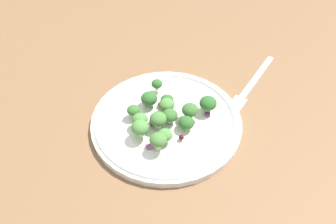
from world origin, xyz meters
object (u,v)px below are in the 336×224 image
object	(u,v)px
broccoli_floret_2	(134,109)
fork	(251,84)
broccoli_floret_0	(190,109)
plate	(168,119)
broccoli_floret_1	(163,135)

from	to	relation	value
broccoli_floret_2	fork	xyz separation A→B (cm)	(10.61, -21.70, -2.84)
broccoli_floret_2	broccoli_floret_0	bearing A→B (deg)	-90.60
broccoli_floret_2	plate	bearing A→B (deg)	-90.65
broccoli_floret_0	broccoli_floret_2	xyz separation A→B (cm)	(0.10, 9.49, -0.45)
broccoli_floret_0	broccoli_floret_1	world-z (taller)	broccoli_floret_0
plate	broccoli_floret_2	xyz separation A→B (cm)	(0.07, 5.80, 2.23)
broccoli_floret_0	fork	size ratio (longest dim) A/B	0.16
plate	fork	distance (cm)	19.16
fork	broccoli_floret_0	bearing A→B (deg)	131.25
plate	fork	world-z (taller)	plate
broccoli_floret_1	broccoli_floret_2	distance (cm)	7.57
plate	fork	xyz separation A→B (cm)	(10.68, -15.90, -0.61)
broccoli_floret_1	fork	size ratio (longest dim) A/B	0.14
broccoli_floret_0	fork	world-z (taller)	broccoli_floret_0
broccoli_floret_0	broccoli_floret_2	bearing A→B (deg)	89.40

